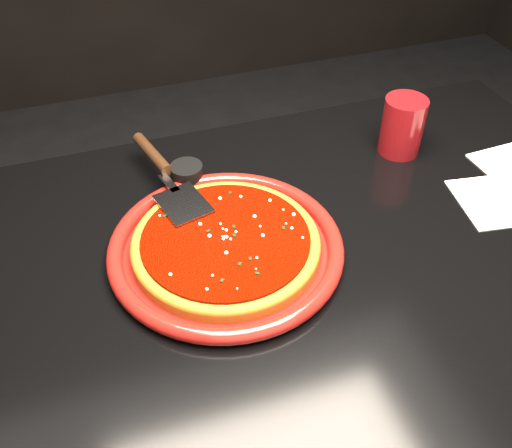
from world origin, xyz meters
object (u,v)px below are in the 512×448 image
Objects in this scene: plate at (226,247)px; ramekin at (187,176)px; table at (296,385)px; pizza_server at (167,175)px; cup at (402,126)px.

ramekin is (-0.02, 0.19, 0.01)m from plate.
pizza_server is (-0.17, 0.21, 0.42)m from table.
table is 10.81× the size of cup.
table is at bearing -19.37° from plate.
plate is at bearing 160.63° from table.
pizza_server is 0.45m from cup.
ramekin reaches higher than table.
table is 3.96× the size of pizza_server.
plate is 1.22× the size of pizza_server.
ramekin is at bearing 176.70° from cup.
cup reaches higher than ramekin.
plate is at bearing -157.57° from cup.
plate reaches higher than table.
pizza_server is 2.73× the size of cup.
table is 20.81× the size of ramekin.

